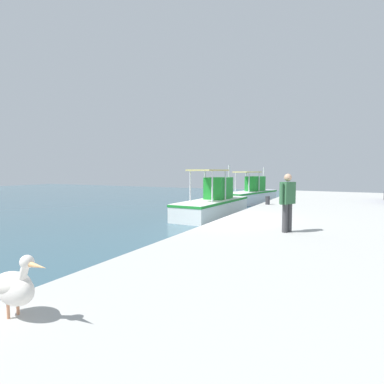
% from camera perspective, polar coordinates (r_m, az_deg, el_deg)
% --- Properties ---
extents(quay_pier, '(36.00, 10.00, 0.80)m').
position_cam_1_polar(quay_pier, '(11.09, 30.70, -8.03)').
color(quay_pier, '#B2B2AD').
rests_on(quay_pier, ground).
extents(fishing_boat_second, '(6.59, 2.12, 2.96)m').
position_cam_1_polar(fishing_boat_second, '(17.65, 4.04, -2.09)').
color(fishing_boat_second, white).
rests_on(fishing_boat_second, ground).
extents(fishing_boat_third, '(6.54, 2.88, 2.91)m').
position_cam_1_polar(fishing_boat_third, '(24.98, 10.97, -0.39)').
color(fishing_boat_third, white).
rests_on(fishing_boat_third, ground).
extents(pelican, '(0.39, 0.95, 0.82)m').
position_cam_1_polar(pelican, '(4.47, -30.20, -14.86)').
color(pelican, tan).
rests_on(pelican, quay_pier).
extents(fisherman_standing, '(0.59, 0.42, 1.71)m').
position_cam_1_polar(fisherman_standing, '(9.36, 17.36, -1.38)').
color(fisherman_standing, '#3F3F42').
rests_on(fisherman_standing, quay_pier).
extents(mooring_bollard_second, '(0.23, 0.23, 0.44)m').
position_cam_1_polar(mooring_bollard_second, '(16.76, 13.91, -1.52)').
color(mooring_bollard_second, '#333338').
rests_on(mooring_bollard_second, quay_pier).
extents(mooring_bollard_third, '(0.26, 0.26, 0.54)m').
position_cam_1_polar(mooring_bollard_third, '(20.89, 16.59, -0.37)').
color(mooring_bollard_third, '#333338').
rests_on(mooring_bollard_third, quay_pier).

